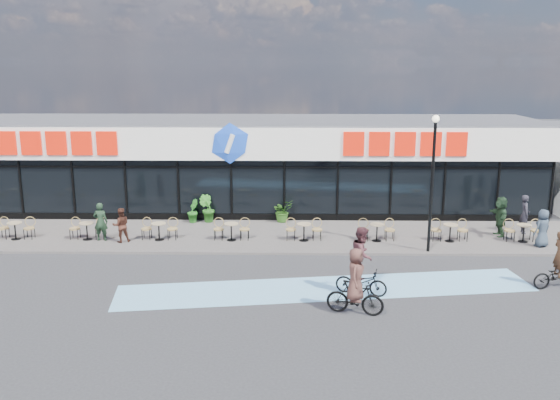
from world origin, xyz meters
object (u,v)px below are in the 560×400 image
lamp_post (433,172)px  potted_plant_left (207,209)px  patron_right (121,225)px  pedestrian_c (543,228)px  potted_plant_right (282,211)px  cyclist_a (362,267)px  pedestrian_a (500,216)px  potted_plant_mid (193,211)px  cyclist_b (558,270)px  pedestrian_b (525,214)px  patron_left (101,222)px

lamp_post → potted_plant_left: 10.64m
patron_right → pedestrian_c: pedestrian_c is taller
potted_plant_right → cyclist_a: 9.12m
potted_plant_left → pedestrian_a: pedestrian_a is taller
potted_plant_left → potted_plant_mid: bearing=-174.8°
potted_plant_right → cyclist_b: 12.33m
potted_plant_mid → pedestrian_a: (13.63, -2.00, 0.32)m
potted_plant_left → pedestrian_b: pedestrian_b is taller
pedestrian_b → cyclist_b: (-1.29, -6.33, -0.30)m
patron_left → cyclist_b: (16.92, -4.91, -0.26)m
cyclist_a → pedestrian_a: bearing=44.2°
potted_plant_left → pedestrian_a: size_ratio=0.75×
patron_left → cyclist_a: cyclist_a is taller
potted_plant_left → patron_left: size_ratio=0.79×
patron_left → patron_right: 0.94m
pedestrian_a → potted_plant_right: bearing=-102.6°
cyclist_a → potted_plant_left: bearing=125.8°
cyclist_b → pedestrian_a: bearing=89.2°
patron_right → patron_left: bearing=-33.8°
pedestrian_c → pedestrian_a: bearing=-80.1°
potted_plant_mid → patron_left: (-3.38, -3.00, 0.28)m
pedestrian_a → pedestrian_b: bearing=109.8°
potted_plant_mid → pedestrian_b: pedestrian_b is taller
potted_plant_right → patron_right: patron_right is taller
potted_plant_mid → cyclist_a: size_ratio=0.47×
potted_plant_mid → cyclist_a: 10.99m
potted_plant_mid → potted_plant_left: bearing=5.2°
lamp_post → cyclist_a: (-3.17, -4.32, -2.31)m
pedestrian_a → cyclist_b: cyclist_b is taller
lamp_post → patron_left: 13.70m
potted_plant_mid → cyclist_b: bearing=-30.3°
potted_plant_right → cyclist_b: size_ratio=0.52×
potted_plant_right → lamp_post: bearing=-36.8°
pedestrian_b → pedestrian_c: bearing=-170.6°
patron_right → cyclist_a: size_ratio=0.63×
potted_plant_left → potted_plant_right: bearing=1.4°
potted_plant_mid → cyclist_a: (6.89, -8.56, 0.33)m
potted_plant_right → patron_left: size_ratio=0.64×
potted_plant_right → cyclist_a: (2.68, -8.71, 0.35)m
patron_left → pedestrian_b: size_ratio=0.96×
patron_right → pedestrian_c: 17.27m
potted_plant_right → cyclist_a: cyclist_a is taller
pedestrian_a → pedestrian_c: pedestrian_a is taller
pedestrian_a → cyclist_a: (-6.74, -6.56, 0.01)m
cyclist_b → patron_left: bearing=163.8°
patron_left → cyclist_a: (10.27, -5.56, 0.05)m
patron_right → cyclist_b: bearing=142.3°
potted_plant_mid → pedestrian_b: (14.83, -1.58, 0.31)m
pedestrian_a → pedestrian_c: bearing=37.6°
patron_left → pedestrian_a: bearing=-174.6°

